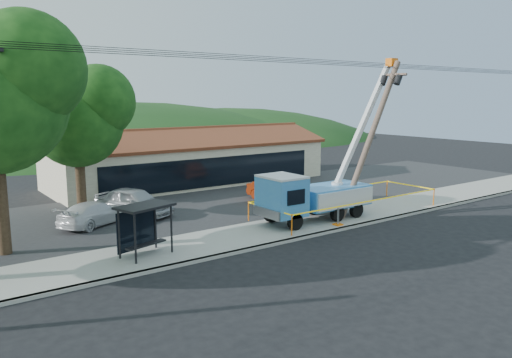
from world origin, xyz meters
The scene contains 15 objects.
ground centered at (0.00, 0.00, 0.00)m, with size 120.00×120.00×0.00m, color black.
curb centered at (0.00, 2.10, 0.07)m, with size 60.00×0.25×0.15m, color #A4A299.
sidewalk centered at (0.00, 4.00, 0.07)m, with size 60.00×4.00×0.15m, color #A4A299.
parking_lot centered at (0.00, 12.00, 0.05)m, with size 60.00×12.00×0.10m, color #28282B.
strip_mall centered at (4.00, 19.98, 1.88)m, with size 22.50×8.53×4.67m.
tree_lot centered at (-7.00, 13.00, 6.21)m, with size 6.30×5.60×8.94m.
hill_center centered at (10.00, 55.00, 0.00)m, with size 89.60×64.00×32.00m, color #183D16.
hill_east centered at (30.00, 55.00, 0.00)m, with size 72.80×52.00×26.00m, color #183D16.
utility_truck centered at (3.27, 4.25, 1.67)m, with size 9.77×3.75×9.25m.
leaning_pole centered at (7.39, 3.59, 5.14)m, with size 4.75×1.95×9.16m.
bus_shelter centered at (-7.05, 4.02, 1.82)m, with size 2.68×2.04×2.30m.
caution_tape centered at (6.18, 4.34, 0.97)m, with size 12.01×3.84×1.11m.
car_silver centered at (-4.40, 11.53, 0.00)m, with size 1.97×4.90×1.67m, color #B0B3B8.
car_red centered at (4.97, 9.96, 0.00)m, with size 1.47×4.20×1.38m, color maroon.
car_white centered at (-7.02, 10.70, 0.00)m, with size 1.84×4.52×1.31m, color silver.
Camera 1 is at (-15.64, -16.18, 7.12)m, focal length 35.00 mm.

